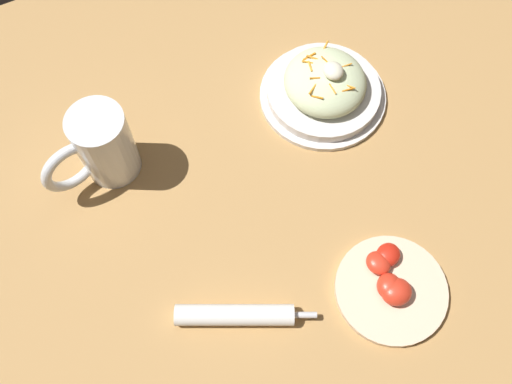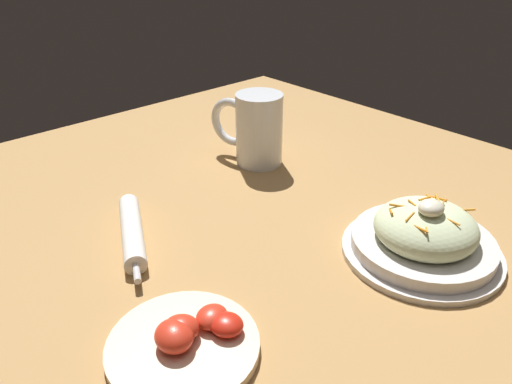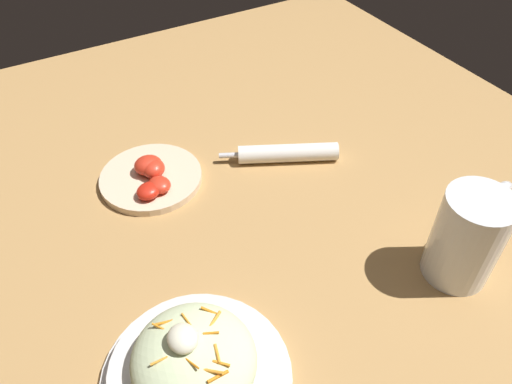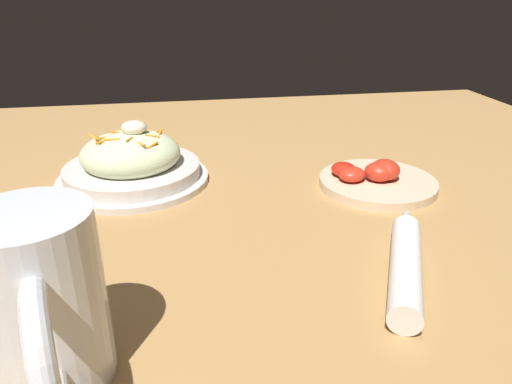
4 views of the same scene
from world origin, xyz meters
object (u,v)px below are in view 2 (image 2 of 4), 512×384
object	(u,v)px
salad_plate	(424,237)
napkin_roll	(132,232)
beer_mug	(257,133)
tomato_plate	(186,341)

from	to	relation	value
salad_plate	napkin_roll	world-z (taller)	salad_plate
beer_mug	tomato_plate	distance (m)	0.53
napkin_roll	tomato_plate	size ratio (longest dim) A/B	1.15
beer_mug	napkin_roll	bearing A→B (deg)	-166.43
salad_plate	tomato_plate	bearing A→B (deg)	167.10
salad_plate	beer_mug	bearing A→B (deg)	84.90
beer_mug	napkin_roll	distance (m)	0.36
salad_plate	beer_mug	distance (m)	0.41
salad_plate	tomato_plate	distance (m)	0.38
salad_plate	napkin_roll	distance (m)	0.45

